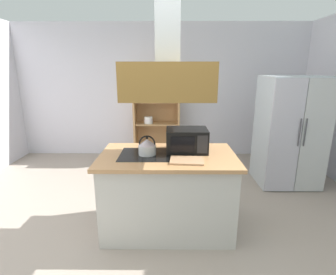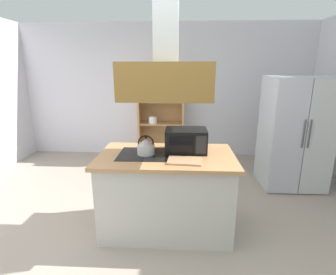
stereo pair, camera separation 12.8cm
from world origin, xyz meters
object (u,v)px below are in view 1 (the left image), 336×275
at_px(kettle, 147,147).
at_px(microwave, 187,140).
at_px(cutting_board, 187,160).
at_px(dish_cabinet, 157,119).
at_px(refrigerator, 289,132).

bearing_deg(kettle, microwave, 16.56).
height_order(kettle, cutting_board, kettle).
bearing_deg(dish_cabinet, microwave, -79.01).
bearing_deg(cutting_board, kettle, 153.85).
bearing_deg(cutting_board, dish_cabinet, 99.29).
relative_size(refrigerator, kettle, 7.97).
xyz_separation_m(kettle, microwave, (0.44, 0.13, 0.04)).
xyz_separation_m(refrigerator, cutting_board, (-1.70, -1.46, 0.05)).
xyz_separation_m(dish_cabinet, kettle, (0.03, -2.53, 0.19)).
height_order(kettle, microwave, microwave).
bearing_deg(dish_cabinet, cutting_board, -80.71).
relative_size(dish_cabinet, cutting_board, 5.30).
distance_m(refrigerator, dish_cabinet, 2.50).
xyz_separation_m(kettle, cutting_board, (0.42, -0.21, -0.08)).
xyz_separation_m(refrigerator, kettle, (-2.12, -1.25, 0.14)).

